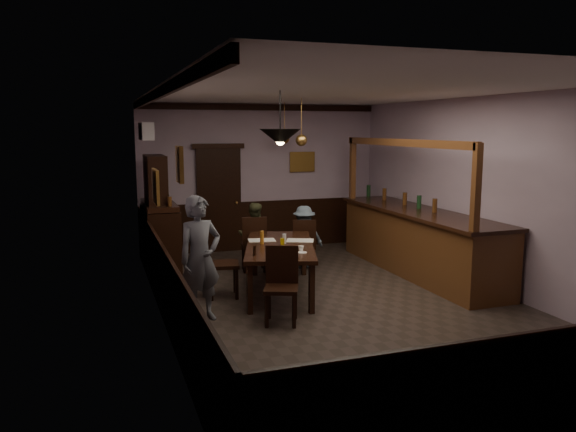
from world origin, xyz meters
name	(u,v)px	position (x,y,z in m)	size (l,w,h in m)	color
room	(340,200)	(0.00, 0.00, 1.50)	(5.01, 8.01, 3.01)	#2D2621
dining_table	(280,249)	(-0.64, 0.79, 0.69)	(1.62, 2.40, 0.75)	black
chair_far_left	(254,241)	(-0.68, 2.13, 0.54)	(0.49, 0.49, 0.99)	black
chair_far_right	(304,243)	(0.17, 1.87, 0.51)	(0.52, 0.52, 0.93)	black
chair_near	(281,281)	(-1.03, -0.47, 0.54)	(0.56, 0.56, 0.99)	black
chair_side	(217,259)	(-1.60, 0.87, 0.58)	(0.53, 0.53, 1.06)	black
person_standing	(200,259)	(-2.02, -0.08, 0.83)	(0.60, 0.40, 1.65)	#51535C
person_seated_left	(254,235)	(-0.60, 2.40, 0.59)	(0.58, 0.45, 1.19)	#494C2D
person_seated_right	(304,237)	(0.26, 2.13, 0.56)	(0.73, 0.42, 1.13)	slate
newspaper_left	(262,240)	(-0.81, 1.18, 0.75)	(0.42, 0.30, 0.01)	silver
newspaper_right	(300,240)	(-0.25, 0.97, 0.75)	(0.42, 0.30, 0.01)	silver
napkin	(274,249)	(-0.82, 0.53, 0.75)	(0.15, 0.15, 0.00)	#FFEA5D
saucer	(302,253)	(-0.53, 0.13, 0.76)	(0.15, 0.15, 0.01)	white
coffee_cup	(301,248)	(-0.51, 0.21, 0.80)	(0.08, 0.08, 0.07)	white
pastry_plate	(278,252)	(-0.84, 0.24, 0.76)	(0.22, 0.22, 0.01)	white
pastry_ring_a	(274,250)	(-0.90, 0.29, 0.79)	(0.13, 0.13, 0.04)	#C68C47
pastry_ring_b	(282,250)	(-0.79, 0.25, 0.79)	(0.13, 0.13, 0.04)	#C68C47
soda_can	(282,242)	(-0.64, 0.67, 0.81)	(0.07, 0.07, 0.12)	yellow
beer_glass	(262,237)	(-0.88, 0.93, 0.85)	(0.06, 0.06, 0.20)	#BF721E
water_glass	(284,239)	(-0.55, 0.84, 0.82)	(0.06, 0.06, 0.15)	silver
pepper_mill	(255,250)	(-1.20, 0.21, 0.82)	(0.04, 0.04, 0.14)	black
sideboard	(159,224)	(-2.21, 2.94, 0.81)	(0.55, 1.54, 2.03)	black
bar_counter	(418,240)	(1.99, 1.11, 0.59)	(0.96, 4.14, 2.32)	#502C15
door_back	(219,201)	(-0.90, 3.95, 1.05)	(0.90, 0.06, 2.10)	black
ac_unit	(146,131)	(-2.38, 2.90, 2.45)	(0.20, 0.85, 0.30)	white
picture_left_small	(180,164)	(-2.46, -1.60, 2.15)	(0.04, 0.28, 0.36)	olive
picture_left_large	(156,186)	(-2.46, 0.80, 1.70)	(0.04, 0.62, 0.48)	olive
picture_back	(302,162)	(0.90, 3.96, 1.80)	(0.55, 0.04, 0.42)	olive
pendant_iron	(280,137)	(-0.88, 0.03, 2.38)	(0.56, 0.56, 0.73)	black
pendant_brass_mid	(301,140)	(0.10, 1.86, 2.30)	(0.20, 0.20, 0.81)	#BF8C3F
pendant_brass_far	(284,139)	(0.30, 3.36, 2.30)	(0.20, 0.20, 0.81)	#BF8C3F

